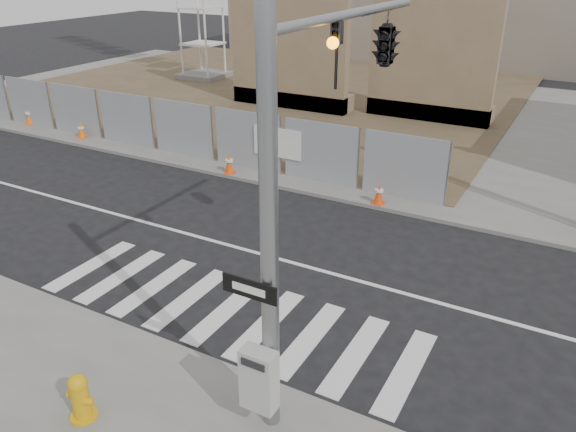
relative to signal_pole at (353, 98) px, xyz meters
The scene contains 11 objects.
ground 5.77m from the signal_pole, 140.66° to the left, with size 100.00×100.00×0.00m, color black.
sidewalk_far 16.91m from the signal_pole, 98.84° to the left, with size 50.00×20.00×0.12m, color slate.
signal_pole is the anchor object (origin of this frame).
chain_link_fence 14.80m from the signal_pole, 150.58° to the left, with size 24.60×0.04×2.00m, color gray.
concrete_wall_left 17.92m from the signal_pole, 122.11° to the left, with size 6.00×1.30×8.00m.
concrete_wall_right 16.46m from the signal_pole, 100.52° to the left, with size 5.50×1.30×8.00m.
fire_hydrant 6.54m from the signal_pole, 122.96° to the right, with size 0.59×0.59×0.85m.
traffic_cone_a 19.93m from the signal_pole, 158.68° to the left, with size 0.43×0.43×0.76m.
traffic_cone_b 16.57m from the signal_pole, 155.26° to the left, with size 0.40×0.40×0.66m.
traffic_cone_c 10.32m from the signal_pole, 138.06° to the left, with size 0.45×0.45×0.68m.
traffic_cone_d 7.78m from the signal_pole, 104.07° to the left, with size 0.40×0.40×0.65m.
Camera 1 is at (6.01, -10.64, 6.95)m, focal length 35.00 mm.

